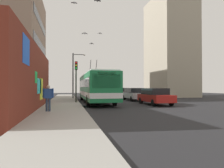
{
  "coord_description": "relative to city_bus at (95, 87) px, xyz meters",
  "views": [
    {
      "loc": [
        -18.38,
        1.18,
        1.68
      ],
      "look_at": [
        1.45,
        -3.38,
        2.02
      ],
      "focal_mm": 31.03,
      "sensor_mm": 36.0,
      "label": 1
    }
  ],
  "objects": [
    {
      "name": "parked_car_navy",
      "position": [
        13.71,
        -5.2,
        -0.91
      ],
      "size": [
        4.26,
        1.8,
        1.58
      ],
      "color": "navy",
      "rests_on": "ground_plane"
    },
    {
      "name": "street_lamp",
      "position": [
        6.32,
        2.04,
        2.04
      ],
      "size": [
        0.44,
        1.82,
        6.28
      ],
      "color": "#4C4C51",
      "rests_on": "sidewalk_slab"
    },
    {
      "name": "building_far_left",
      "position": [
        7.67,
        11.0,
        5.74
      ],
      "size": [
        13.73,
        8.5,
        14.95
      ],
      "color": "gray",
      "rests_on": "ground_plane"
    },
    {
      "name": "sidewalk_slab",
      "position": [
        -2.78,
        3.4,
        -1.66
      ],
      "size": [
        48.0,
        3.2,
        0.15
      ],
      "primitive_type": "cube",
      "color": "#9E9B93",
      "rests_on": "ground_plane"
    },
    {
      "name": "city_bus",
      "position": [
        0.0,
        0.0,
        0.0
      ],
      "size": [
        12.71,
        2.68,
        4.89
      ],
      "color": "#19723F",
      "rests_on": "ground_plane"
    },
    {
      "name": "building_far_right",
      "position": [
        10.83,
        -15.2,
        7.26
      ],
      "size": [
        9.47,
        6.26,
        17.99
      ],
      "color": "#9E937F",
      "rests_on": "ground_plane"
    },
    {
      "name": "pedestrian_near_wall",
      "position": [
        -8.3,
        4.18,
        -0.61
      ],
      "size": [
        0.22,
        0.67,
        1.66
      ],
      "color": "#2D3F59",
      "rests_on": "sidewalk_slab"
    },
    {
      "name": "graffiti_wall",
      "position": [
        -6.46,
        5.15,
        0.54
      ],
      "size": [
        14.65,
        0.32,
        4.55
      ],
      "color": "maroon",
      "rests_on": "ground_plane"
    },
    {
      "name": "traffic_light",
      "position": [
        -1.41,
        2.15,
        1.2
      ],
      "size": [
        0.49,
        0.28,
        4.14
      ],
      "color": "#2D382D",
      "rests_on": "sidewalk_slab"
    },
    {
      "name": "ground_plane",
      "position": [
        -2.78,
        1.8,
        -1.74
      ],
      "size": [
        80.0,
        80.0,
        0.0
      ],
      "primitive_type": "plane",
      "color": "#232326"
    },
    {
      "name": "parked_car_silver",
      "position": [
        2.11,
        -5.2,
        -0.9
      ],
      "size": [
        4.74,
        1.81,
        1.58
      ],
      "color": "#B7B7BC",
      "rests_on": "ground_plane"
    },
    {
      "name": "flying_pigeons",
      "position": [
        -1.55,
        0.77,
        6.29
      ],
      "size": [
        7.83,
        3.77,
        2.89
      ],
      "color": "#47474C"
    },
    {
      "name": "parked_car_champagne",
      "position": [
        8.1,
        -5.2,
        -0.9
      ],
      "size": [
        4.92,
        1.83,
        1.58
      ],
      "color": "#C6B793",
      "rests_on": "ground_plane"
    },
    {
      "name": "parked_car_red",
      "position": [
        -3.99,
        -5.2,
        -0.9
      ],
      "size": [
        4.51,
        1.94,
        1.58
      ],
      "color": "#B21E19",
      "rests_on": "ground_plane"
    },
    {
      "name": "curbside_puddle",
      "position": [
        -4.47,
        1.2,
        -1.74
      ],
      "size": [
        2.05,
        2.05,
        0.0
      ],
      "primitive_type": "cylinder",
      "color": "black",
      "rests_on": "ground_plane"
    }
  ]
}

